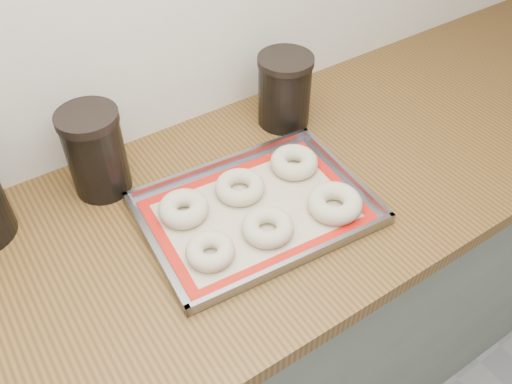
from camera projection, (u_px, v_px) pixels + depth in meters
cabinet at (196, 353)px, 1.41m from camera, size 3.00×0.65×0.86m
countertop at (179, 240)px, 1.10m from camera, size 3.06×0.68×0.04m
baking_tray at (256, 210)px, 1.12m from camera, size 0.48×0.37×0.03m
baking_mat at (256, 211)px, 1.12m from camera, size 0.44×0.32×0.00m
bagel_front_left at (210, 251)px, 1.03m from camera, size 0.11×0.11×0.03m
bagel_front_mid at (268, 227)px, 1.07m from camera, size 0.11×0.11×0.04m
bagel_front_right at (335, 203)px, 1.11m from camera, size 0.13×0.13×0.04m
bagel_back_left at (184, 209)px, 1.10m from camera, size 0.11×0.11×0.04m
bagel_back_mid at (240, 187)px, 1.15m from camera, size 0.12×0.12×0.03m
bagel_back_right at (294, 162)px, 1.21m from camera, size 0.12×0.12×0.04m
canister_mid at (96, 152)px, 1.12m from camera, size 0.13×0.13×0.19m
canister_right at (284, 90)px, 1.30m from camera, size 0.13×0.13×0.18m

